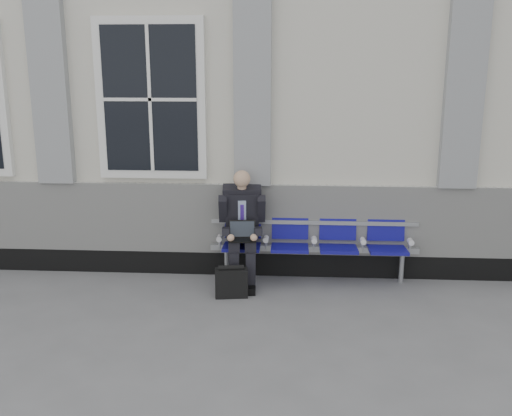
{
  "coord_description": "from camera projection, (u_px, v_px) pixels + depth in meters",
  "views": [
    {
      "loc": [
        2.09,
        -5.54,
        2.63
      ],
      "look_at": [
        1.68,
        0.9,
        1.03
      ],
      "focal_mm": 40.0,
      "sensor_mm": 36.0,
      "label": 1
    }
  ],
  "objects": [
    {
      "name": "ground",
      "position": [
        95.0,
        319.0,
        6.13
      ],
      "size": [
        70.0,
        70.0,
        0.0
      ],
      "primitive_type": "plane",
      "color": "slate",
      "rests_on": "ground"
    },
    {
      "name": "businessman",
      "position": [
        242.0,
        223.0,
        7.0
      ],
      "size": [
        0.59,
        0.8,
        1.43
      ],
      "color": "black",
      "rests_on": "ground"
    },
    {
      "name": "station_building",
      "position": [
        159.0,
        94.0,
        8.96
      ],
      "size": [
        14.4,
        4.4,
        4.49
      ],
      "color": "beige",
      "rests_on": "ground"
    },
    {
      "name": "bench",
      "position": [
        314.0,
        238.0,
        7.13
      ],
      "size": [
        2.6,
        0.47,
        0.91
      ],
      "color": "#9EA0A3",
      "rests_on": "ground"
    },
    {
      "name": "briefcase",
      "position": [
        231.0,
        282.0,
        6.68
      ],
      "size": [
        0.4,
        0.21,
        0.39
      ],
      "color": "black",
      "rests_on": "ground"
    }
  ]
}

